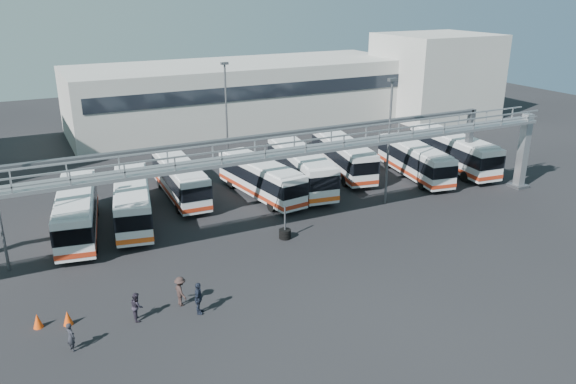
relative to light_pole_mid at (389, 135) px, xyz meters
name	(u,v)px	position (x,y,z in m)	size (l,w,h in m)	color
ground	(294,270)	(-12.00, -7.00, -5.73)	(140.00, 140.00, 0.00)	black
gantry	(255,162)	(-12.00, -1.13, -0.22)	(51.40, 5.15, 7.10)	#919499
warehouse	(241,95)	(0.00, 31.00, -1.73)	(42.00, 14.00, 8.00)	#9E9E99
building_right	(435,76)	(26.00, 25.00, -0.23)	(14.00, 12.00, 11.00)	#B2B2AD
light_pole_mid	(389,135)	(0.00, 0.00, 0.00)	(0.70, 0.35, 10.21)	#4C4F54
light_pole_back	(226,110)	(-8.00, 15.00, 0.00)	(0.70, 0.35, 10.21)	#4C4F54
bus_2	(77,211)	(-23.29, 4.69, -3.90)	(4.29, 11.14, 3.30)	silver
bus_3	(132,200)	(-19.30, 5.19, -3.92)	(4.50, 11.04, 3.27)	silver
bus_4	(180,178)	(-14.63, 8.75, -3.97)	(2.79, 10.54, 3.18)	silver
bus_5	(261,177)	(-8.52, 5.93, -3.98)	(3.77, 10.63, 3.16)	silver
bus_6	(301,167)	(-4.41, 6.54, -3.81)	(4.21, 11.66, 3.47)	silver
bus_7	(343,155)	(1.02, 8.29, -3.89)	(4.50, 11.23, 3.33)	silver
bus_8	(415,159)	(6.41, 4.38, -3.98)	(4.03, 10.63, 3.15)	silver
bus_9	(453,150)	(11.26, 4.67, -3.81)	(3.82, 11.61, 3.46)	silver
pedestrian_a	(71,337)	(-25.47, -9.56, -4.97)	(0.55, 0.36, 1.52)	black
pedestrian_b	(137,306)	(-22.01, -8.25, -4.94)	(0.77, 0.60, 1.58)	#231F2B
pedestrian_c	(181,291)	(-19.52, -7.89, -4.86)	(1.12, 0.64, 1.73)	#2D201E
pedestrian_d	(198,298)	(-18.90, -9.16, -4.81)	(1.08, 0.45, 1.84)	#1B2130
cone_left	(38,321)	(-26.82, -6.70, -5.33)	(0.50, 0.50, 0.80)	#E4450C
cone_right	(68,318)	(-25.39, -7.12, -5.33)	(0.50, 0.50, 0.80)	#E4450C
tire_stack	(285,233)	(-10.41, -2.50, -5.32)	(0.85, 0.85, 2.43)	black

